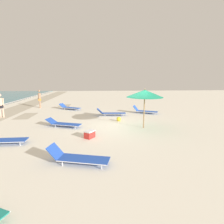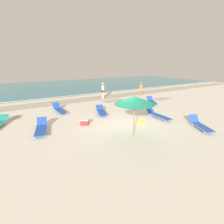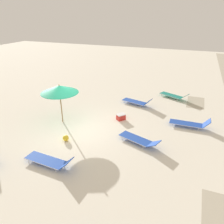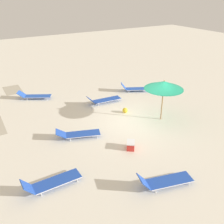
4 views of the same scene
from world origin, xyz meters
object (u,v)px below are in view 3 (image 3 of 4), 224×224
Objects in this scene: sun_lounger_beside_umbrella at (137,102)px; beach_ball at (66,138)px; beach_umbrella at (59,89)px; sun_lounger_mid_beach_solo at (50,161)px; sun_lounger_mid_beach_pair_b at (174,96)px; sun_lounger_under_umbrella at (139,140)px; cooler_box at (121,117)px; sun_lounger_mid_beach_pair_a at (190,123)px.

sun_lounger_beside_umbrella is 6.17m from beach_ball.
sun_lounger_beside_umbrella is (-4.12, 3.36, -1.80)m from beach_umbrella.
beach_umbrella is 2.83m from beach_ball.
sun_lounger_mid_beach_solo is at bearing 25.10° from beach_umbrella.
sun_lounger_mid_beach_pair_b is (-9.87, 3.91, -0.00)m from sun_lounger_mid_beach_solo.
sun_lounger_under_umbrella is 1.01× the size of sun_lounger_beside_umbrella.
sun_lounger_under_umbrella is 1.00× the size of sun_lounger_mid_beach_pair_b.
beach_ball is (1.12, -3.47, -0.05)m from sun_lounger_under_umbrella.
sun_lounger_under_umbrella is at bearing 107.85° from beach_ball.
sun_lounger_mid_beach_pair_b is 3.61× the size of cooler_box.
sun_lounger_beside_umbrella reaches higher than beach_ball.
sun_lounger_under_umbrella is at bearing 17.56° from sun_lounger_mid_beach_pair_b.
sun_lounger_beside_umbrella is 4.16m from sun_lounger_mid_beach_pair_a.
cooler_box is at bearing 168.14° from sun_lounger_mid_beach_solo.
sun_lounger_mid_beach_pair_a is (-2.07, 6.97, -1.80)m from beach_umbrella.
cooler_box is (4.78, -2.50, -0.02)m from sun_lounger_mid_beach_pair_b.
beach_umbrella reaches higher than sun_lounger_under_umbrella.
sun_lounger_mid_beach_pair_b is at bearing -167.77° from sun_lounger_under_umbrella.
cooler_box is (-1.52, 3.08, -1.83)m from beach_umbrella.
cooler_box is at bearing 8.11° from sun_lounger_beside_umbrella.
sun_lounger_under_umbrella is 4.29m from sun_lounger_mid_beach_solo.
sun_lounger_under_umbrella is at bearing -104.95° from cooler_box.
sun_lounger_mid_beach_solo is at bearing -26.62° from sun_lounger_under_umbrella.
sun_lounger_beside_umbrella is at bearing 160.31° from beach_ball.
sun_lounger_mid_beach_pair_b is 7.22× the size of beach_ball.
sun_lounger_mid_beach_solo is 10.62m from sun_lounger_mid_beach_pair_b.
sun_lounger_mid_beach_pair_b is at bearing 8.99° from cooler_box.
sun_lounger_under_umbrella is 1.03× the size of sun_lounger_mid_beach_pair_a.
sun_lounger_beside_umbrella is (-4.70, -1.39, 0.01)m from sun_lounger_under_umbrella.
sun_lounger_beside_umbrella is 3.12m from sun_lounger_mid_beach_pair_b.
sun_lounger_mid_beach_pair_b is at bearing 138.45° from beach_umbrella.
sun_lounger_beside_umbrella is at bearing 171.21° from sun_lounger_mid_beach_solo.
beach_umbrella is at bearing -151.31° from sun_lounger_mid_beach_solo.
beach_ball is at bearing -172.55° from cooler_box.
sun_lounger_mid_beach_pair_a is at bearing 74.72° from sun_lounger_beside_umbrella.
sun_lounger_mid_beach_solo is (2.99, -3.07, 0.01)m from sun_lounger_under_umbrella.
beach_ball is at bearing 37.01° from beach_umbrella.
sun_lounger_mid_beach_pair_b is (-2.18, 2.23, -0.01)m from sun_lounger_beside_umbrella.
sun_lounger_under_umbrella is 3.62× the size of cooler_box.
sun_lounger_mid_beach_pair_a reaches higher than sun_lounger_under_umbrella.
beach_ball is (3.77, -5.70, -0.07)m from sun_lounger_mid_beach_pair_a.
sun_lounger_mid_beach_solo is at bearing -44.08° from sun_lounger_mid_beach_pair_a.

